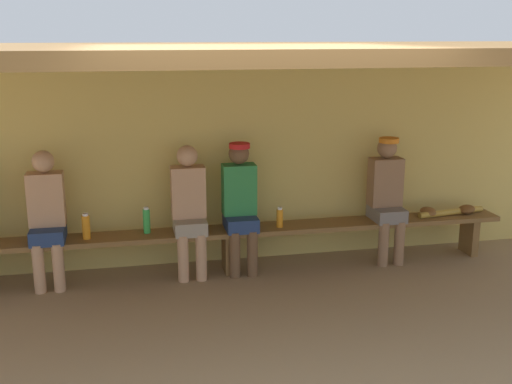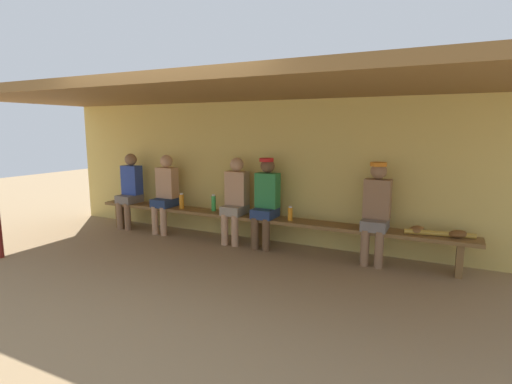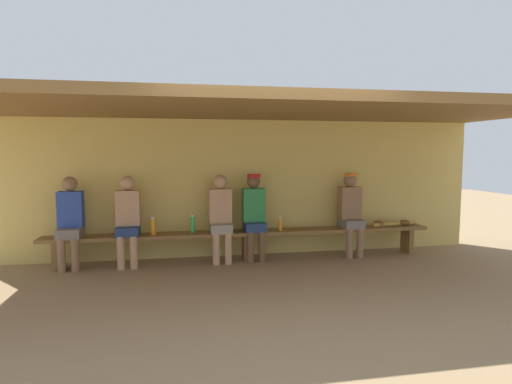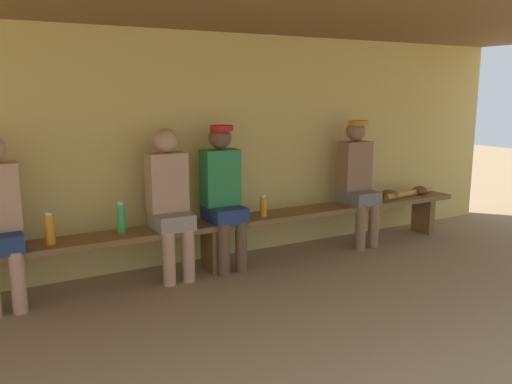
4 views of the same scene
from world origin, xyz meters
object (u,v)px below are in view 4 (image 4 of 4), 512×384
at_px(player_shirtless_tan, 223,190).
at_px(water_bottle_blue, 263,206).
at_px(water_bottle_clear, 50,229).
at_px(baseball_glove_tan, 420,190).
at_px(water_bottle_green, 121,218).
at_px(baseball_bat, 409,193).
at_px(bench, 210,230).
at_px(player_with_sunglasses, 170,198).
at_px(player_in_red, 357,177).
at_px(baseball_glove_dark_brown, 390,194).

xyz_separation_m(player_shirtless_tan, water_bottle_blue, (0.41, -0.04, -0.19)).
distance_m(water_bottle_clear, baseball_glove_tan, 4.11).
bearing_deg(water_bottle_green, baseball_bat, -0.75).
bearing_deg(baseball_glove_tan, player_shirtless_tan, 139.29).
relative_size(water_bottle_clear, baseball_bat, 0.32).
relative_size(bench, water_bottle_green, 22.34).
height_order(bench, water_bottle_clear, water_bottle_clear).
relative_size(bench, player_shirtless_tan, 4.46).
bearing_deg(baseball_bat, baseball_glove_tan, 1.32).
distance_m(bench, player_with_sunglasses, 0.51).
relative_size(bench, player_in_red, 4.46).
distance_m(water_bottle_green, baseball_glove_tan, 3.53).
relative_size(baseball_glove_dark_brown, baseball_bat, 0.29).
xyz_separation_m(bench, water_bottle_green, (-0.81, 0.04, 0.20)).
height_order(player_shirtless_tan, water_bottle_blue, player_shirtless_tan).
bearing_deg(baseball_bat, player_shirtless_tan, 171.55).
bearing_deg(baseball_glove_dark_brown, player_shirtless_tan, 98.34).
height_order(player_in_red, water_bottle_green, player_in_red).
bearing_deg(water_bottle_green, bench, -3.05).
distance_m(player_shirtless_tan, baseball_bat, 2.38).
xyz_separation_m(water_bottle_blue, baseball_glove_dark_brown, (1.70, 0.07, -0.06)).
bearing_deg(water_bottle_clear, baseball_bat, 0.37).
height_order(bench, baseball_glove_tan, baseball_glove_tan).
relative_size(player_with_sunglasses, player_shirtless_tan, 0.99).
distance_m(bench, water_bottle_blue, 0.57).
xyz_separation_m(water_bottle_green, baseball_glove_dark_brown, (3.06, -0.01, -0.08)).
distance_m(water_bottle_blue, baseball_glove_tan, 2.17).
distance_m(player_with_sunglasses, baseball_glove_tan, 3.11).
bearing_deg(player_shirtless_tan, baseball_glove_dark_brown, 0.83).
bearing_deg(bench, water_bottle_clear, -178.98).
bearing_deg(water_bottle_blue, baseball_bat, 1.12).
distance_m(player_shirtless_tan, baseball_glove_tan, 2.59).
height_order(bench, player_with_sunglasses, player_with_sunglasses).
xyz_separation_m(baseball_glove_tan, baseball_glove_dark_brown, (-0.47, -0.00, 0.00)).
height_order(bench, baseball_glove_dark_brown, baseball_glove_dark_brown).
xyz_separation_m(player_with_sunglasses, baseball_glove_tan, (3.10, 0.03, -0.22)).
bearing_deg(water_bottle_blue, water_bottle_clear, 179.60).
distance_m(player_with_sunglasses, baseball_bat, 2.90).
bearing_deg(player_shirtless_tan, water_bottle_clear, -178.94).
bearing_deg(bench, player_in_red, 0.12).
bearing_deg(water_bottle_clear, player_with_sunglasses, 1.59).
bearing_deg(water_bottle_clear, baseball_glove_dark_brown, 0.93).
relative_size(bench, water_bottle_blue, 28.23).
xyz_separation_m(bench, baseball_bat, (2.51, -0.00, 0.11)).
height_order(player_shirtless_tan, baseball_glove_dark_brown, player_shirtless_tan).
xyz_separation_m(player_with_sunglasses, water_bottle_clear, (-1.01, -0.03, -0.15)).
bearing_deg(water_bottle_blue, baseball_glove_tan, 1.96).
bearing_deg(player_shirtless_tan, player_in_red, 0.00).
bearing_deg(baseball_glove_dark_brown, baseball_glove_tan, -82.32).
distance_m(player_shirtless_tan, player_in_red, 1.60).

